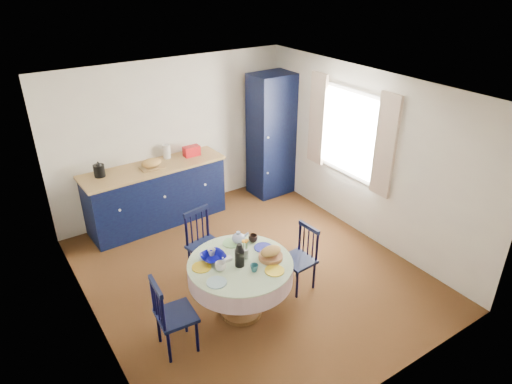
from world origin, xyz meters
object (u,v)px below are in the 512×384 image
chair_left (172,315)px  chair_far (205,244)px  kitchen_counter (156,194)px  mug_d (212,252)px  dining_table (241,271)px  mug_b (254,268)px  mug_a (220,266)px  mug_c (253,238)px  pantry_cabinet (272,135)px  chair_right (300,258)px  cobalt_bowl (213,257)px

chair_left → chair_far: (0.90, 0.98, 0.01)m
kitchen_counter → mug_d: 2.27m
dining_table → mug_b: (0.04, -0.22, 0.16)m
mug_a → mug_c: (0.61, 0.28, -0.00)m
pantry_cabinet → mug_d: pantry_cabinet is taller
chair_left → kitchen_counter: bearing=-14.8°
mug_a → mug_d: bearing=80.1°
chair_right → chair_left: bearing=-91.5°
pantry_cabinet → chair_left: size_ratio=2.33×
mug_a → kitchen_counter: bearing=83.9°
chair_far → pantry_cabinet: bearing=24.8°
mug_b → cobalt_bowl: size_ratio=0.33×
cobalt_bowl → kitchen_counter: bearing=84.0°
pantry_cabinet → chair_far: (-2.17, -1.54, -0.59)m
kitchen_counter → pantry_cabinet: pantry_cabinet is taller
dining_table → chair_far: size_ratio=1.27×
mug_a → mug_b: bearing=-36.7°
chair_far → cobalt_bowl: 0.77m
chair_far → mug_b: bearing=-98.5°
chair_far → chair_right: 1.26m
dining_table → mug_b: size_ratio=13.07×
mug_a → mug_d: (0.05, 0.30, -0.01)m
pantry_cabinet → dining_table: 3.29m
cobalt_bowl → mug_a: bearing=-97.1°
pantry_cabinet → cobalt_bowl: pantry_cabinet is taller
pantry_cabinet → chair_left: pantry_cabinet is taller
kitchen_counter → chair_far: 1.65m
chair_left → mug_b: 1.00m
dining_table → mug_d: (-0.21, 0.30, 0.16)m
mug_a → cobalt_bowl: (0.03, 0.22, -0.01)m
pantry_cabinet → chair_far: bearing=-146.5°
cobalt_bowl → chair_left: bearing=-156.0°
dining_table → mug_c: dining_table is taller
mug_a → mug_d: size_ratio=1.33×
kitchen_counter → mug_d: kitchen_counter is taller
chair_far → mug_c: (0.36, -0.62, 0.29)m
kitchen_counter → mug_a: kitchen_counter is taller
dining_table → kitchen_counter: bearing=89.8°
mug_c → cobalt_bowl: 0.59m
mug_a → cobalt_bowl: 0.22m
chair_far → mug_d: 0.69m
chair_right → mug_c: bearing=-121.0°
pantry_cabinet → mug_a: (-2.42, -2.44, -0.29)m
dining_table → pantry_cabinet: bearing=48.5°
pantry_cabinet → mug_d: bearing=-139.9°
cobalt_bowl → mug_b: bearing=-58.1°
mug_b → mug_d: bearing=115.3°
pantry_cabinet → chair_far: 2.72m
kitchen_counter → mug_c: size_ratio=19.60×
mug_c → dining_table: bearing=-141.2°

